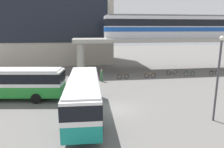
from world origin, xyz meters
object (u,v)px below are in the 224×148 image
at_px(station_building, 55,22).
at_px(bicycle_black, 214,73).
at_px(bicycle_silver, 172,72).
at_px(pedestrian_walking_across, 102,76).
at_px(bicycle_orange, 150,75).
at_px(train, 172,26).
at_px(bus_secondary, 9,81).
at_px(bicycle_green, 189,74).
at_px(bicycle_brown, 123,77).
at_px(bus_main, 84,93).

bearing_deg(station_building, bicycle_black, -35.66).
height_order(bicycle_silver, pedestrian_walking_across, pedestrian_walking_across).
bearing_deg(bicycle_orange, bicycle_black, 0.51).
relative_size(train, bicycle_silver, 13.09).
xyz_separation_m(bus_secondary, bicycle_green, (23.98, 7.53, -1.63)).
bearing_deg(bicycle_black, train, 133.87).
bearing_deg(bicycle_brown, bus_secondary, -151.92).
distance_m(train, bicycle_green, 9.01).
bearing_deg(bicycle_silver, station_building, 138.65).
bearing_deg(station_building, bicycle_brown, -59.10).
bearing_deg(bicycle_brown, train, 30.35).
bearing_deg(bus_main, station_building, 100.03).
distance_m(bus_main, bus_secondary, 9.15).
xyz_separation_m(station_building, bus_main, (5.58, -31.54, -6.54)).
distance_m(bicycle_silver, bicycle_black, 6.63).
bearing_deg(bicycle_black, bus_secondary, -165.18).
bearing_deg(train, bus_secondary, -150.95).
distance_m(train, pedestrian_walking_across, 16.01).
xyz_separation_m(train, pedestrian_walking_across, (-12.88, -6.63, -6.82)).
bearing_deg(pedestrian_walking_across, bicycle_silver, 13.31).
height_order(station_building, bicycle_black, station_building).
relative_size(station_building, bicycle_silver, 13.46).
xyz_separation_m(bus_secondary, bicycle_silver, (21.67, 8.88, -1.63)).
bearing_deg(station_building, pedestrian_walking_across, -67.76).
bearing_deg(bus_secondary, station_building, 85.84).
bearing_deg(bicycle_brown, bicycle_green, 2.17).
height_order(train, bicycle_green, train).
xyz_separation_m(train, bus_secondary, (-23.01, -12.78, -5.64)).
bearing_deg(pedestrian_walking_across, bus_main, -103.06).
relative_size(train, bicycle_green, 13.04).
height_order(station_building, pedestrian_walking_across, station_building).
bearing_deg(bus_main, bicycle_brown, 64.62).
height_order(bus_main, bus_secondary, same).
height_order(bicycle_brown, bicycle_green, same).
height_order(bus_secondary, bicycle_orange, bus_secondary).
distance_m(bus_secondary, pedestrian_walking_across, 11.92).
bearing_deg(bicycle_orange, bus_main, -128.59).
xyz_separation_m(bus_main, bicycle_orange, (10.07, 12.62, -1.63)).
bearing_deg(bus_secondary, bicycle_brown, 28.08).
height_order(bicycle_orange, pedestrian_walking_across, pedestrian_walking_across).
height_order(bus_main, bicycle_orange, bus_main).
bearing_deg(bicycle_orange, bicycle_silver, 20.40).
distance_m(bicycle_green, pedestrian_walking_across, 13.92).
xyz_separation_m(train, bicycle_silver, (-1.34, -3.90, -7.27)).
bearing_deg(pedestrian_walking_across, bicycle_green, 5.69).
height_order(bicycle_silver, bicycle_orange, same).
relative_size(bicycle_brown, bicycle_orange, 1.00).
bearing_deg(bicycle_orange, station_building, 129.59).
distance_m(station_building, bicycle_silver, 27.56).
bearing_deg(bicycle_silver, bicycle_black, -12.51).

